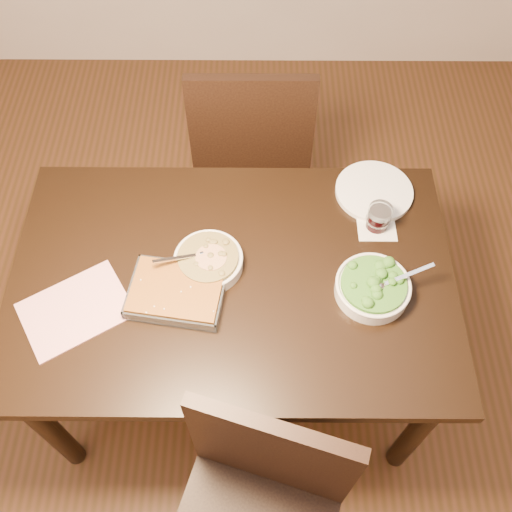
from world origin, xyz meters
TOP-DOWN VIEW (x-y plane):
  - ground at (0.00, 0.00)m, footprint 4.00×4.00m
  - table at (0.00, 0.00)m, footprint 1.40×0.90m
  - magazine_a at (-0.47, -0.13)m, footprint 0.38×0.36m
  - coaster at (0.48, 0.20)m, footprint 0.13×0.13m
  - stew_bowl at (-0.07, 0.04)m, footprint 0.24×0.22m
  - broccoli_bowl at (0.43, -0.06)m, footprint 0.26×0.23m
  - baking_dish at (-0.16, -0.08)m, footprint 0.31×0.25m
  - wine_tumbler at (0.48, 0.20)m, footprint 0.08×0.08m
  - dinner_plate at (0.48, 0.34)m, footprint 0.27×0.27m
  - chair_near at (0.08, -0.65)m, footprint 0.57×0.57m
  - chair_far at (0.05, 0.76)m, footprint 0.47×0.47m

SIDE VIEW (x-z plane):
  - ground at x=0.00m, z-range 0.00..0.00m
  - chair_near at x=0.08m, z-range 0.06..1.02m
  - chair_far at x=0.05m, z-range 0.06..1.06m
  - table at x=0.00m, z-range 0.28..1.03m
  - coaster at x=0.48m, z-range 0.75..0.75m
  - magazine_a at x=-0.47m, z-range 0.75..0.76m
  - dinner_plate at x=0.48m, z-range 0.75..0.77m
  - baking_dish at x=-0.16m, z-range 0.75..0.80m
  - stew_bowl at x=-0.07m, z-range 0.74..0.82m
  - broccoli_bowl at x=0.43m, z-range 0.74..0.83m
  - wine_tumbler at x=0.48m, z-range 0.76..0.84m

